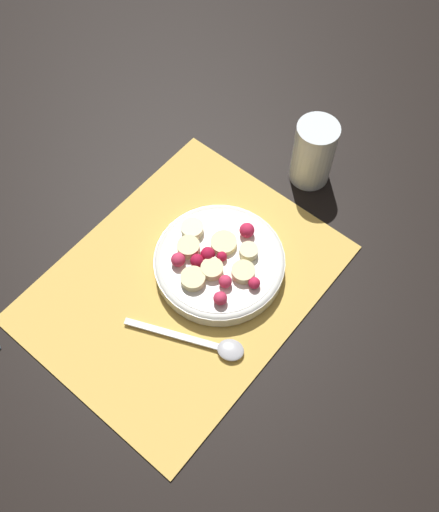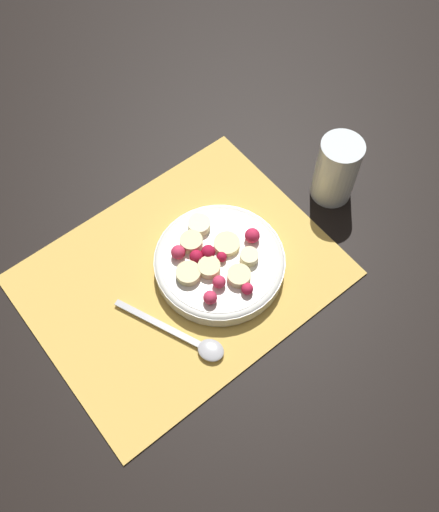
# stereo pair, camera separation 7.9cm
# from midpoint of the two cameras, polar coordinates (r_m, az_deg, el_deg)

# --- Properties ---
(ground_plane) EXTENTS (3.00, 3.00, 0.00)m
(ground_plane) POSITION_cam_midpoint_polar(r_m,az_deg,el_deg) (0.82, -6.34, -2.96)
(ground_plane) COLOR black
(placemat) EXTENTS (0.42, 0.33, 0.01)m
(placemat) POSITION_cam_midpoint_polar(r_m,az_deg,el_deg) (0.82, -6.36, -2.86)
(placemat) COLOR #E0B251
(placemat) RESTS_ON ground_plane
(fruit_bowl) EXTENTS (0.19, 0.19, 0.05)m
(fruit_bowl) POSITION_cam_midpoint_polar(r_m,az_deg,el_deg) (0.81, -2.86, -0.82)
(fruit_bowl) COLOR silver
(fruit_bowl) RESTS_ON placemat
(spoon) EXTENTS (0.08, 0.16, 0.01)m
(spoon) POSITION_cam_midpoint_polar(r_m,az_deg,el_deg) (0.77, -3.98, -9.08)
(spoon) COLOR #B2B2B7
(spoon) RESTS_ON placemat
(drinking_glass) EXTENTS (0.06, 0.06, 0.11)m
(drinking_glass) POSITION_cam_midpoint_polar(r_m,az_deg,el_deg) (0.88, 6.82, 10.01)
(drinking_glass) COLOR white
(drinking_glass) RESTS_ON ground_plane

